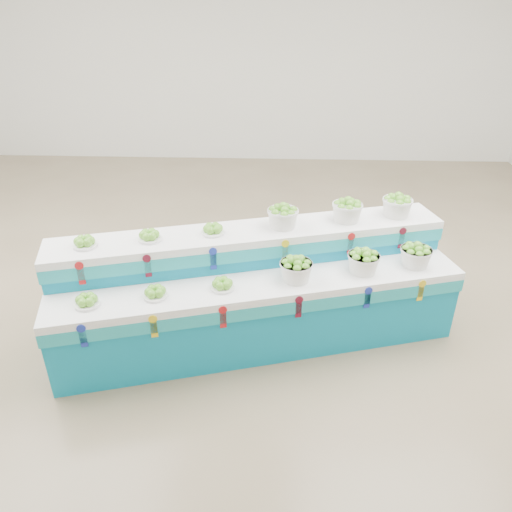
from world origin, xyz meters
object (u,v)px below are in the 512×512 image
at_px(basket_lower_left, 296,269).
at_px(basket_upper_right, 397,205).
at_px(display_stand, 256,290).
at_px(plate_upper_mid, 149,235).

xyz_separation_m(basket_lower_left, basket_upper_right, (0.97, 0.74, 0.30)).
xyz_separation_m(display_stand, basket_upper_right, (1.32, 0.60, 0.62)).
bearing_deg(display_stand, plate_upper_mid, 165.93).
height_order(plate_upper_mid, basket_upper_right, basket_upper_right).
distance_m(basket_lower_left, basket_upper_right, 1.26).
relative_size(basket_lower_left, basket_upper_right, 1.00).
height_order(display_stand, plate_upper_mid, plate_upper_mid).
relative_size(basket_lower_left, plate_upper_mid, 1.37).
bearing_deg(plate_upper_mid, basket_lower_left, -5.16).
bearing_deg(plate_upper_mid, basket_upper_right, 15.39).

